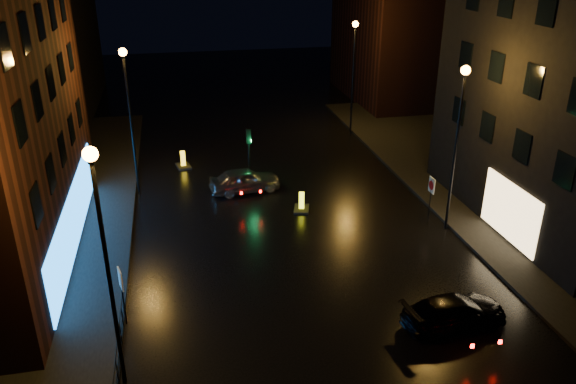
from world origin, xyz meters
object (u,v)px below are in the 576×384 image
Objects in this scene: traffic_signal at (250,175)px; road_sign_left at (121,284)px; bollard_far at (183,163)px; dark_sedan at (455,312)px; road_sign_right at (431,189)px; silver_hatchback at (245,180)px; bollard_near at (302,206)px.

road_sign_left is at bearing -117.68° from traffic_signal.
road_sign_left is (-2.83, -16.33, 1.59)m from bollard_far.
bollard_far is at bearing 65.25° from road_sign_left.
dark_sedan is 1.69× the size of road_sign_right.
road_sign_left is (-6.70, -12.77, 1.33)m from traffic_signal.
silver_hatchback is 1.66× the size of road_sign_right.
silver_hatchback reaches higher than dark_sedan.
traffic_signal is 2.49× the size of bollard_far.
traffic_signal is at bearing -28.52° from silver_hatchback.
dark_sedan is 12.67m from road_sign_left.
silver_hatchback is at bearing 15.90° from dark_sedan.
road_sign_right is (2.83, 8.38, 1.25)m from dark_sedan.
traffic_signal reaches higher than silver_hatchback.
road_sign_right reaches higher than silver_hatchback.
traffic_signal is 1.41× the size of road_sign_left.
road_sign_right is at bearing -25.78° from dark_sedan.
traffic_signal reaches higher than road_sign_left.
traffic_signal is 1.27m from silver_hatchback.
dark_sedan is at bearing -56.62° from bollard_near.
bollard_near is at bearing -63.22° from bollard_far.
bollard_near is 0.55× the size of road_sign_right.
traffic_signal is at bearing 47.39° from road_sign_left.
road_sign_left is (-12.32, 2.68, 1.22)m from dark_sedan.
silver_hatchback is at bearing 146.79° from bollard_near.
silver_hatchback is 13.22m from road_sign_left.
silver_hatchback is 2.98× the size of bollard_far.
traffic_signal is 5.27m from bollard_far.
traffic_signal is 2.51× the size of bollard_near.
road_sign_right reaches higher than dark_sedan.
bollard_far is (-3.42, 4.73, -0.46)m from silver_hatchback.
road_sign_left reaches higher than silver_hatchback.
bollard_near is at bearing 9.81° from dark_sedan.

